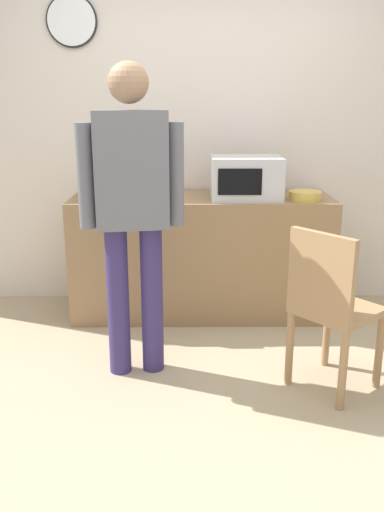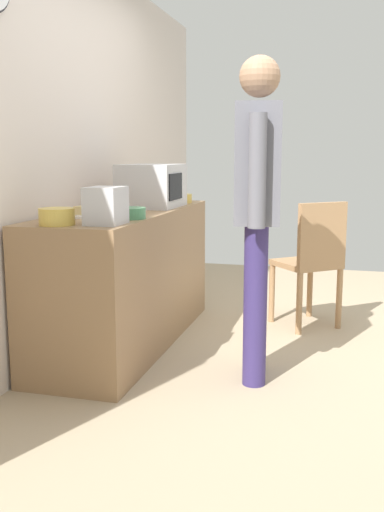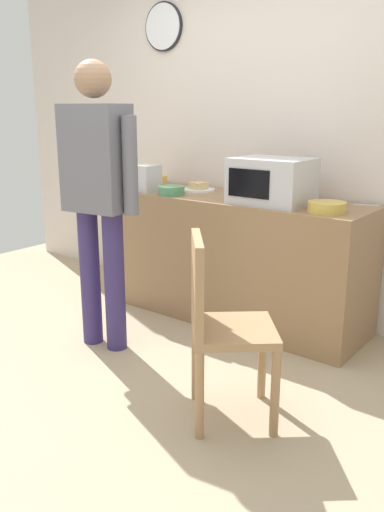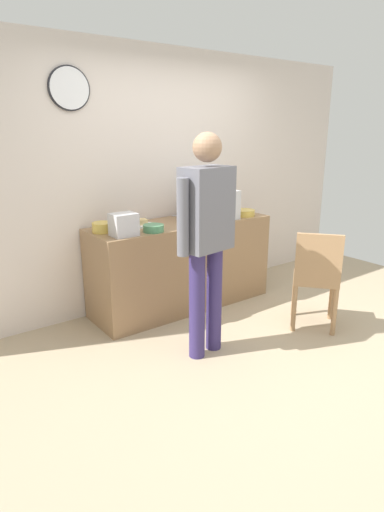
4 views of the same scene
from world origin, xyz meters
TOP-DOWN VIEW (x-y plane):
  - ground_plane at (0.00, 0.00)m, footprint 6.00×6.00m
  - back_wall at (-0.00, 1.60)m, footprint 5.40×0.13m
  - kitchen_counter at (-0.00, 1.22)m, footprint 1.92×0.62m
  - microwave at (0.31, 1.14)m, footprint 0.50×0.39m
  - sandwich_plate at (-0.42, 1.30)m, footprint 0.26×0.26m
  - salad_bowl at (-0.45, 1.02)m, footprint 0.19×0.19m
  - cereal_bowl at (-0.83, 1.28)m, footprint 0.19×0.19m
  - mixing_bowl at (0.73, 1.08)m, footprint 0.23×0.23m
  - toaster at (-0.74, 1.04)m, footprint 0.22×0.18m
  - fork_utensil at (0.15, 1.47)m, footprint 0.15×0.11m
  - spoon_utensil at (0.84, 1.46)m, footprint 0.17×0.07m
  - person_standing at (-0.42, 0.28)m, footprint 0.59×0.29m
  - wooden_chair at (0.67, 0.03)m, footprint 0.56×0.56m

SIDE VIEW (x-z plane):
  - ground_plane at x=0.00m, z-range 0.00..0.00m
  - kitchen_counter at x=0.00m, z-range 0.00..0.91m
  - wooden_chair at x=0.67m, z-range 0.05..0.99m
  - fork_utensil at x=0.15m, z-range 0.91..0.91m
  - spoon_utensil at x=0.84m, z-range 0.91..0.91m
  - sandwich_plate at x=-0.42m, z-range 0.89..0.96m
  - mixing_bowl at x=0.73m, z-range 0.91..0.97m
  - salad_bowl at x=-0.45m, z-range 0.91..0.97m
  - cereal_bowl at x=-0.83m, z-range 0.91..1.00m
  - toaster at x=-0.74m, z-range 0.91..1.11m
  - person_standing at x=-0.42m, z-range 0.16..1.95m
  - microwave at x=0.31m, z-range 0.91..1.21m
  - back_wall at x=0.00m, z-range 0.00..2.60m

